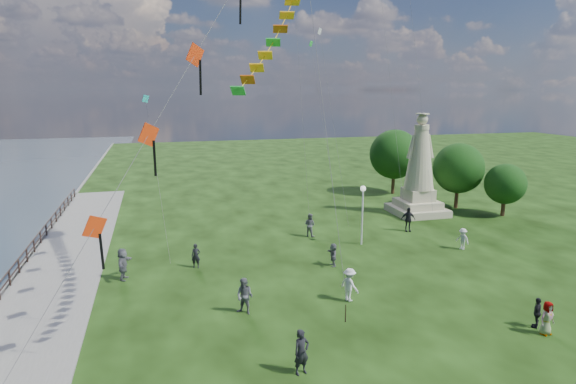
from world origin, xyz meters
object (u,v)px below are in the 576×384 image
object	(u,v)px
person_5	(123,264)
person_9	(408,219)
person_8	(463,239)
person_2	(349,285)
person_3	(537,313)
lamppost	(363,202)
person_0	(302,352)
person_4	(547,318)
statue	(419,177)
person_7	(310,225)
person_1	(245,296)
person_11	(333,255)
person_6	(196,256)

from	to	relation	value
person_5	person_9	size ratio (longest dim) A/B	0.99
person_5	person_9	world-z (taller)	person_9
person_8	person_9	world-z (taller)	person_9
person_2	person_3	distance (m)	8.98
lamppost	person_0	distance (m)	17.13
person_4	person_5	distance (m)	22.53
person_0	person_4	distance (m)	11.73
person_0	person_9	bearing A→B (deg)	33.99
statue	person_7	bearing A→B (deg)	-160.19
person_1	person_11	bearing A→B (deg)	76.25
statue	person_7	distance (m)	12.45
lamppost	person_1	bearing A→B (deg)	-139.59
person_6	person_7	size ratio (longest dim) A/B	0.86
person_3	person_5	xyz separation A→B (m)	(-19.12, 11.38, 0.22)
person_7	person_8	xyz separation A→B (m)	(9.40, -5.80, -0.14)
lamppost	person_2	size ratio (longest dim) A/B	2.42
person_2	person_4	distance (m)	9.30
person_0	person_1	distance (m)	5.88
lamppost	person_3	world-z (taller)	lamppost
person_2	person_4	world-z (taller)	person_2
lamppost	person_5	bearing A→B (deg)	-171.76
person_6	person_1	bearing A→B (deg)	-60.89
person_2	person_6	size ratio (longest dim) A/B	1.16
lamppost	person_9	world-z (taller)	lamppost
lamppost	person_1	size ratio (longest dim) A/B	2.34
person_1	person_6	size ratio (longest dim) A/B	1.20
statue	person_8	distance (m)	10.34
person_2	person_6	distance (m)	10.29
person_2	person_3	size ratio (longest dim) A/B	1.21
person_1	person_5	distance (m)	8.78
person_6	person_4	bearing A→B (deg)	-26.22
person_2	person_8	bearing A→B (deg)	-87.15
statue	person_1	size ratio (longest dim) A/B	4.85
person_7	person_8	bearing A→B (deg)	-164.26
person_3	person_5	distance (m)	22.26
lamppost	person_8	size ratio (longest dim) A/B	2.85
person_1	person_6	bearing A→B (deg)	142.78
person_1	person_5	bearing A→B (deg)	172.66
lamppost	person_7	bearing A→B (deg)	136.06
statue	person_2	distance (m)	20.43
person_4	statue	bearing A→B (deg)	66.08
person_6	person_11	size ratio (longest dim) A/B	1.04
statue	person_0	bearing A→B (deg)	-128.58
person_1	person_3	size ratio (longest dim) A/B	1.25
person_4	person_8	bearing A→B (deg)	63.71
person_2	person_5	size ratio (longest dim) A/B	0.93
statue	person_6	world-z (taller)	statue
statue	lamppost	xyz separation A→B (m)	(-8.52, -6.86, -0.27)
person_6	person_11	world-z (taller)	person_6
person_3	person_6	xyz separation A→B (m)	(-14.82, 12.21, 0.03)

